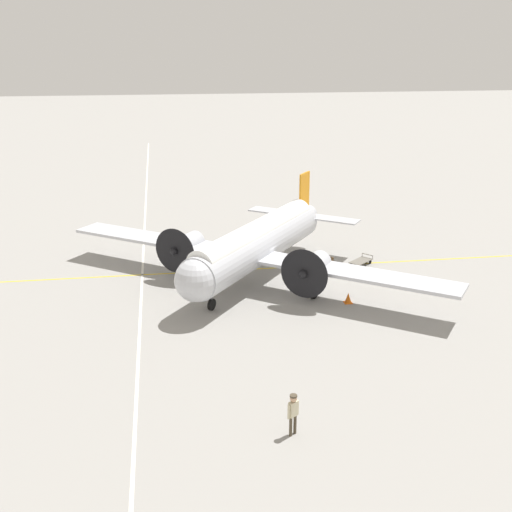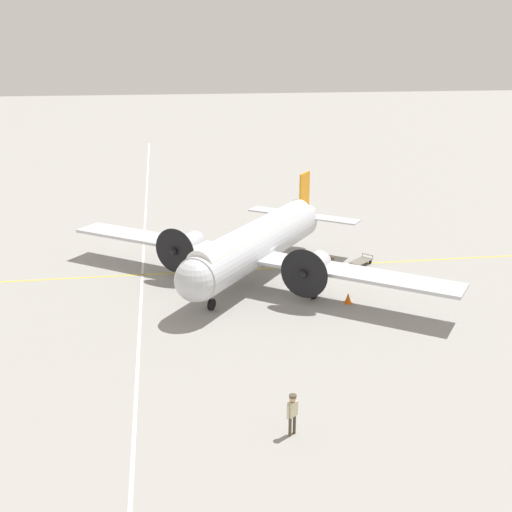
% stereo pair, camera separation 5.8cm
% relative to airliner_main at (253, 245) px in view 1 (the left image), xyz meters
% --- Properties ---
extents(ground_plane, '(300.00, 300.00, 0.00)m').
position_rel_airliner_main_xyz_m(ground_plane, '(0.26, 0.35, -2.52)').
color(ground_plane, gray).
extents(apron_line_eastwest, '(120.00, 0.16, 0.01)m').
position_rel_airliner_main_xyz_m(apron_line_eastwest, '(0.26, 2.48, -2.52)').
color(apron_line_eastwest, gold).
rests_on(apron_line_eastwest, ground_plane).
extents(apron_line_northsouth, '(0.16, 120.00, 0.01)m').
position_rel_airliner_main_xyz_m(apron_line_northsouth, '(-7.17, 0.35, -2.52)').
color(apron_line_northsouth, silver).
rests_on(apron_line_northsouth, ground_plane).
extents(airliner_main, '(22.86, 18.79, 5.80)m').
position_rel_airliner_main_xyz_m(airliner_main, '(0.00, 0.00, 0.00)').
color(airliner_main, silver).
rests_on(airliner_main, ground_plane).
extents(crew_foreground, '(0.52, 0.42, 1.80)m').
position_rel_airliner_main_xyz_m(crew_foreground, '(-0.89, -17.04, -1.39)').
color(crew_foreground, '#473D2D').
rests_on(crew_foreground, ground_plane).
extents(suitcase_near_door, '(0.47, 0.15, 0.56)m').
position_rel_airliner_main_xyz_m(suitcase_near_door, '(5.23, 2.71, -2.26)').
color(suitcase_near_door, brown).
rests_on(suitcase_near_door, ground_plane).
extents(suitcase_upright_spare, '(0.47, 0.19, 0.56)m').
position_rel_airliner_main_xyz_m(suitcase_upright_spare, '(5.87, 2.62, -2.26)').
color(suitcase_upright_spare, '#47331E').
rests_on(suitcase_upright_spare, ground_plane).
extents(baggage_cart, '(1.96, 1.87, 0.56)m').
position_rel_airliner_main_xyz_m(baggage_cart, '(7.99, 2.21, -2.25)').
color(baggage_cart, '#6B665B').
rests_on(baggage_cart, ground_plane).
extents(traffic_cone, '(0.49, 0.49, 0.64)m').
position_rel_airliner_main_xyz_m(traffic_cone, '(5.16, -4.26, -2.22)').
color(traffic_cone, orange).
rests_on(traffic_cone, ground_plane).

